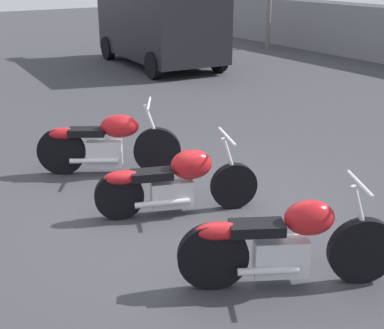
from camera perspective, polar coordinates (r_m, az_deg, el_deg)
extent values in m
plane|color=#38383D|center=(6.48, 0.73, -5.21)|extent=(60.00, 60.00, 0.00)
cylinder|color=black|center=(7.59, -3.72, 1.47)|extent=(0.44, 0.62, 0.67)
cylinder|color=black|center=(7.77, -13.77, 1.36)|extent=(0.44, 0.62, 0.67)
cube|color=silver|center=(7.67, -9.30, 1.18)|extent=(0.43, 0.52, 0.37)
ellipsoid|color=red|center=(7.52, -7.73, 4.08)|extent=(0.52, 0.60, 0.32)
cube|color=black|center=(7.61, -11.16, 3.43)|extent=(0.47, 0.55, 0.10)
ellipsoid|color=red|center=(7.68, -13.58, 3.25)|extent=(0.40, 0.48, 0.16)
cylinder|color=silver|center=(7.40, -4.63, 6.48)|extent=(0.62, 0.40, 0.04)
cylinder|color=silver|center=(7.49, -4.17, 3.94)|extent=(0.18, 0.25, 0.67)
cylinder|color=silver|center=(7.60, -10.40, 0.38)|extent=(0.42, 0.61, 0.07)
cylinder|color=black|center=(6.53, 4.48, -2.29)|extent=(0.30, 0.57, 0.58)
cylinder|color=black|center=(6.29, -7.77, -3.35)|extent=(0.30, 0.57, 0.58)
cube|color=silver|center=(6.37, -2.14, -3.12)|extent=(0.36, 0.54, 0.32)
ellipsoid|color=red|center=(6.28, -0.06, 0.01)|extent=(0.46, 0.57, 0.36)
cube|color=black|center=(6.24, -4.31, -1.09)|extent=(0.40, 0.54, 0.10)
ellipsoid|color=red|center=(6.20, -7.41, -1.37)|extent=(0.34, 0.48, 0.16)
cylinder|color=silver|center=(6.28, 3.77, 2.99)|extent=(0.66, 0.28, 0.04)
cylinder|color=silver|center=(6.40, 4.13, 0.30)|extent=(0.13, 0.25, 0.62)
cylinder|color=silver|center=(6.27, -3.19, -4.14)|extent=(0.29, 0.63, 0.07)
cylinder|color=black|center=(5.27, 17.72, -8.75)|extent=(0.40, 0.62, 0.66)
cylinder|color=black|center=(4.94, 2.26, -9.80)|extent=(0.40, 0.62, 0.66)
cube|color=silver|center=(5.06, 9.45, -9.71)|extent=(0.42, 0.54, 0.36)
ellipsoid|color=red|center=(4.94, 12.41, -5.57)|extent=(0.47, 0.54, 0.33)
cube|color=black|center=(4.86, 6.93, -6.73)|extent=(0.45, 0.55, 0.10)
ellipsoid|color=red|center=(4.82, 2.90, -7.08)|extent=(0.39, 0.48, 0.16)
cylinder|color=silver|center=(4.95, 17.49, -1.98)|extent=(0.53, 0.31, 0.04)
cylinder|color=silver|center=(5.10, 17.60, -5.47)|extent=(0.17, 0.25, 0.66)
cylinder|color=silver|center=(4.96, 8.13, -11.16)|extent=(0.33, 0.53, 0.07)
cube|color=black|center=(15.82, -3.50, 15.05)|extent=(4.73, 2.42, 1.98)
cube|color=black|center=(13.77, 0.64, 16.10)|extent=(0.18, 1.85, 0.59)
cylinder|color=black|center=(14.93, 2.88, 11.15)|extent=(0.72, 0.28, 0.70)
cylinder|color=black|center=(14.03, -4.12, 10.50)|extent=(0.72, 0.28, 0.70)
cylinder|color=black|center=(17.87, -2.88, 12.74)|extent=(0.72, 0.28, 0.70)
cylinder|color=black|center=(17.12, -8.94, 12.17)|extent=(0.72, 0.28, 0.70)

